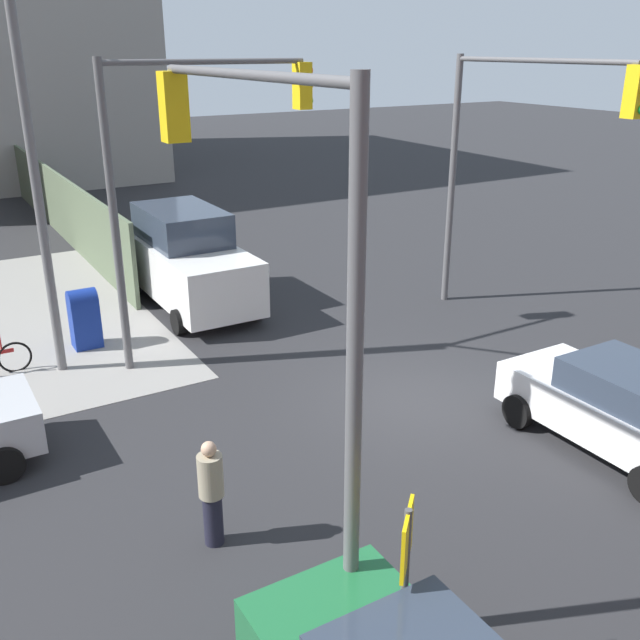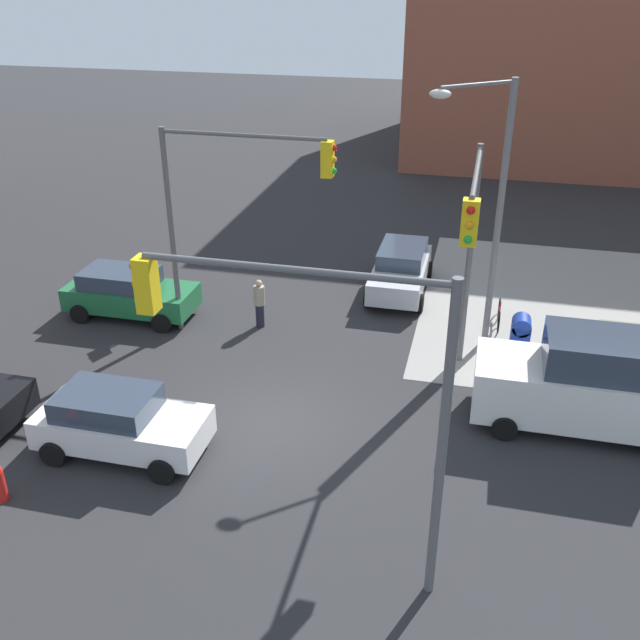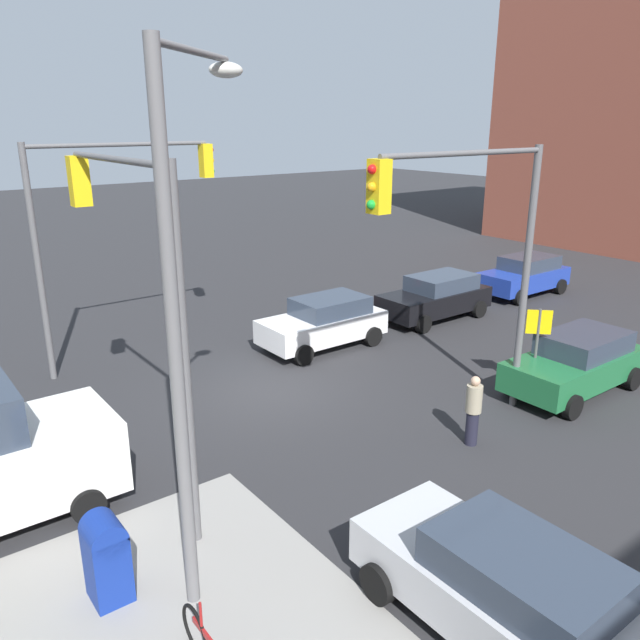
{
  "view_description": "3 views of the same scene",
  "coord_description": "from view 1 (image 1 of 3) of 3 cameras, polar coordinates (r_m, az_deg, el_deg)",
  "views": [
    {
      "loc": [
        -10.03,
        8.19,
        6.7
      ],
      "look_at": [
        1.1,
        1.6,
        1.7
      ],
      "focal_mm": 40.0,
      "sensor_mm": 36.0,
      "label": 1
    },
    {
      "loc": [
        4.78,
        -14.57,
        10.79
      ],
      "look_at": [
        0.9,
        1.55,
        2.37
      ],
      "focal_mm": 40.0,
      "sensor_mm": 36.0,
      "label": 2
    },
    {
      "loc": [
        8.38,
        13.21,
        7.02
      ],
      "look_at": [
        -0.94,
        0.92,
        2.07
      ],
      "focal_mm": 35.0,
      "sensor_mm": 36.0,
      "label": 3
    }
  ],
  "objects": [
    {
      "name": "ground_plane",
      "position": [
        14.58,
        7.67,
        -6.42
      ],
      "size": [
        120.0,
        120.0,
        0.0
      ],
      "primitive_type": "plane",
      "color": "#28282B"
    },
    {
      "name": "street_lamp_corner",
      "position": [
        15.3,
        -21.0,
        12.29
      ],
      "size": [
        2.21,
        1.84,
        8.0
      ],
      "color": "slate",
      "rests_on": "ground"
    },
    {
      "name": "construction_fence",
      "position": [
        28.86,
        -20.37,
        8.86
      ],
      "size": [
        19.72,
        0.12,
        2.4
      ],
      "primitive_type": "cube",
      "color": "#56664C",
      "rests_on": "ground"
    },
    {
      "name": "traffic_signal_nw_corner",
      "position": [
        8.63,
        -4.43,
        7.13
      ],
      "size": [
        5.26,
        0.36,
        6.5
      ],
      "color": "#59595B",
      "rests_on": "ground"
    },
    {
      "name": "traffic_signal_se_corner",
      "position": [
        17.87,
        15.33,
        13.79
      ],
      "size": [
        5.54,
        0.36,
        6.5
      ],
      "color": "#59595B",
      "rests_on": "ground"
    },
    {
      "name": "sedan_white",
      "position": [
        13.49,
        22.97,
        -6.4
      ],
      "size": [
        4.09,
        2.02,
        1.62
      ],
      "color": "white",
      "rests_on": "ground"
    },
    {
      "name": "traffic_signal_ne_corner",
      "position": [
        15.67,
        -10.09,
        13.1
      ],
      "size": [
        0.36,
        4.82,
        6.5
      ],
      "color": "#59595B",
      "rests_on": "ground"
    },
    {
      "name": "mailbox_blue",
      "position": [
        17.57,
        -18.35,
        0.28
      ],
      "size": [
        0.56,
        0.64,
        1.43
      ],
      "color": "navy",
      "rests_on": "ground"
    },
    {
      "name": "pedestrian_crossing",
      "position": [
        10.37,
        -8.68,
        -13.43
      ],
      "size": [
        0.36,
        0.36,
        1.66
      ],
      "rotation": [
        0.0,
        0.0,
        0.83
      ],
      "color": "#9E937A",
      "rests_on": "ground"
    },
    {
      "name": "warning_sign_two_way",
      "position": [
        7.82,
        6.84,
        -19.36
      ],
      "size": [
        0.48,
        0.48,
        2.4
      ],
      "color": "#4C4C4C",
      "rests_on": "ground"
    },
    {
      "name": "van_white_delivery",
      "position": [
        19.67,
        -10.52,
        4.8
      ],
      "size": [
        5.4,
        2.32,
        2.62
      ],
      "color": "white",
      "rests_on": "ground"
    }
  ]
}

